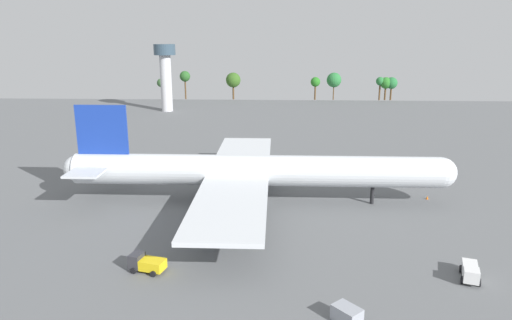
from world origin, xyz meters
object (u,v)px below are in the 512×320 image
(baggage_tug, at_px, (146,263))
(safety_cone_nose, at_px, (427,198))
(cargo_airplane, at_px, (252,171))
(cargo_container_aft, at_px, (347,314))
(maintenance_van, at_px, (470,271))
(control_tower, at_px, (165,70))

(baggage_tug, xyz_separation_m, safety_cone_nose, (45.41, 29.69, -0.80))
(cargo_airplane, xyz_separation_m, safety_cone_nose, (32.89, 2.88, -5.67))
(cargo_container_aft, bearing_deg, safety_cone_nose, 62.34)
(maintenance_van, distance_m, safety_cone_nose, 30.41)
(cargo_airplane, xyz_separation_m, maintenance_van, (28.86, -27.26, -4.88))
(cargo_airplane, bearing_deg, control_tower, 110.70)
(safety_cone_nose, distance_m, control_tower, 128.56)
(maintenance_van, distance_m, baggage_tug, 41.39)
(cargo_airplane, bearing_deg, maintenance_van, -43.36)
(control_tower, bearing_deg, safety_cone_nose, -54.86)
(maintenance_van, bearing_deg, baggage_tug, 179.38)
(baggage_tug, relative_size, cargo_container_aft, 1.39)
(safety_cone_nose, bearing_deg, cargo_container_aft, -117.66)
(baggage_tug, height_order, safety_cone_nose, baggage_tug)
(cargo_container_aft, height_order, control_tower, control_tower)
(cargo_airplane, height_order, maintenance_van, cargo_airplane)
(maintenance_van, height_order, cargo_container_aft, maintenance_van)
(maintenance_van, bearing_deg, control_tower, 117.29)
(cargo_airplane, height_order, control_tower, control_tower)
(maintenance_van, xyz_separation_m, baggage_tug, (-41.39, 0.45, 0.01))
(maintenance_van, height_order, baggage_tug, baggage_tug)
(safety_cone_nose, height_order, control_tower, control_tower)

